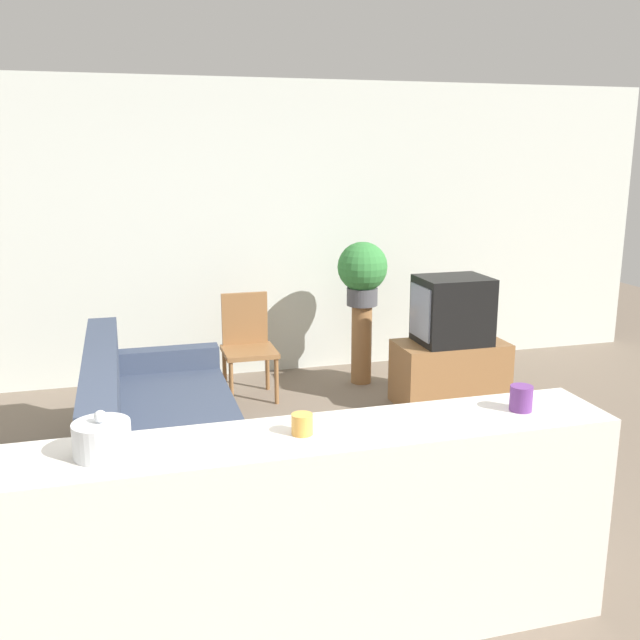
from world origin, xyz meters
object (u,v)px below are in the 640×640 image
Objects in this scene: couch at (158,438)px; wooden_chair at (248,341)px; decorative_bowl at (102,439)px; television at (452,310)px; potted_plant at (362,270)px.

couch is 1.72m from wooden_chair.
couch is 2.33× the size of wooden_chair.
wooden_chair is at bearing 70.89° from decorative_bowl.
decorative_bowl is (-0.27, -1.70, 0.72)m from couch.
television reaches higher than couch.
wooden_chair is at bearing -175.68° from potted_plant.
wooden_chair reaches higher than couch.
couch is 1.87m from decorative_bowl.
wooden_chair is (0.84, 1.49, 0.18)m from couch.
television is 3.71m from decorative_bowl.
wooden_chair is 4.10× the size of decorative_bowl.
couch is 2.61m from television.
potted_plant reaches higher than decorative_bowl.
potted_plant reaches higher than couch.
potted_plant is (1.90, 1.57, 0.74)m from couch.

